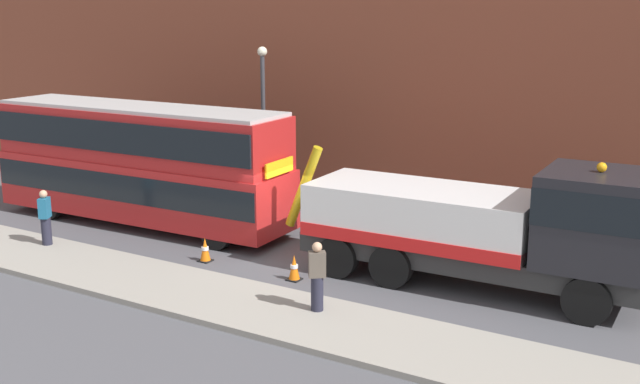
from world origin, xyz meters
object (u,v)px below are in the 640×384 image
object	(u,v)px
traffic_cone_near_bus	(205,250)
traffic_cone_midway	(294,268)
recovery_tow_truck	(486,224)
pedestrian_onlooker	(45,218)
pedestrian_bystander	(317,277)
double_decker_bus	(140,160)
street_lamp	(263,111)

from	to	relation	value
traffic_cone_near_bus	traffic_cone_midway	bearing A→B (deg)	0.05
recovery_tow_truck	pedestrian_onlooker	bearing A→B (deg)	-165.76
pedestrian_bystander	traffic_cone_midway	xyz separation A→B (m)	(-1.83, 1.81, -0.64)
double_decker_bus	street_lamp	xyz separation A→B (m)	(1.87, 4.55, 1.24)
recovery_tow_truck	pedestrian_bystander	distance (m)	4.83
double_decker_bus	traffic_cone_midway	size ratio (longest dim) A/B	15.43
recovery_tow_truck	street_lamp	world-z (taller)	street_lamp
traffic_cone_near_bus	street_lamp	world-z (taller)	street_lamp
recovery_tow_truck	traffic_cone_near_bus	xyz separation A→B (m)	(-7.72, -2.05, -1.42)
street_lamp	recovery_tow_truck	bearing A→B (deg)	-23.98
double_decker_bus	recovery_tow_truck	bearing A→B (deg)	-1.71
pedestrian_onlooker	traffic_cone_near_bus	distance (m)	5.19
street_lamp	pedestrian_onlooker	bearing A→B (deg)	-106.48
recovery_tow_truck	double_decker_bus	size ratio (longest dim) A/B	0.92
pedestrian_onlooker	traffic_cone_midway	world-z (taller)	pedestrian_onlooker
pedestrian_onlooker	pedestrian_bystander	distance (m)	9.82
double_decker_bus	traffic_cone_midway	distance (m)	7.95
recovery_tow_truck	pedestrian_bystander	bearing A→B (deg)	-127.78
recovery_tow_truck	street_lamp	xyz separation A→B (m)	(-10.20, 4.54, 1.71)
traffic_cone_near_bus	recovery_tow_truck	bearing A→B (deg)	14.87
street_lamp	traffic_cone_midway	bearing A→B (deg)	-49.75
recovery_tow_truck	pedestrian_onlooker	xyz separation A→B (m)	(-12.62, -3.62, -0.77)
pedestrian_onlooker	street_lamp	bearing A→B (deg)	45.69
double_decker_bus	traffic_cone_near_bus	distance (m)	5.17
traffic_cone_midway	double_decker_bus	bearing A→B (deg)	164.74
traffic_cone_near_bus	street_lamp	size ratio (longest dim) A/B	0.12
double_decker_bus	pedestrian_bystander	bearing A→B (deg)	-24.29
double_decker_bus	traffic_cone_near_bus	size ratio (longest dim) A/B	15.43
pedestrian_onlooker	traffic_cone_midway	xyz separation A→B (m)	(7.99, 1.58, -0.64)
recovery_tow_truck	traffic_cone_near_bus	size ratio (longest dim) A/B	14.14
pedestrian_bystander	traffic_cone_near_bus	bearing A→B (deg)	32.03
pedestrian_bystander	traffic_cone_midway	bearing A→B (deg)	7.45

